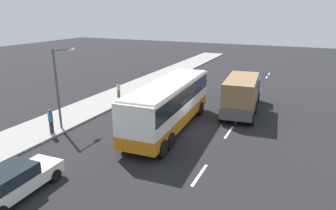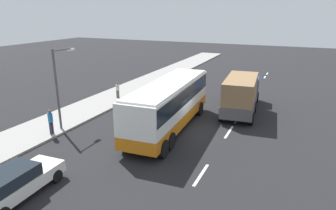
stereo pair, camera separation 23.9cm
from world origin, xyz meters
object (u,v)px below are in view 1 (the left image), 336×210
object	(u,v)px
coach_bus	(169,101)
cargo_truck	(242,93)
car_white_minivan	(14,181)
street_lamp	(59,82)
pedestrian_at_crossing	(118,89)
pedestrian_near_curb	(51,119)

from	to	relation	value
coach_bus	cargo_truck	world-z (taller)	coach_bus
car_white_minivan	street_lamp	distance (m)	8.91
pedestrian_at_crossing	street_lamp	bearing A→B (deg)	-8.36
cargo_truck	car_white_minivan	xyz separation A→B (m)	(-16.71, 6.99, -0.88)
coach_bus	cargo_truck	xyz separation A→B (m)	(6.12, -3.93, -0.50)
car_white_minivan	pedestrian_at_crossing	world-z (taller)	pedestrian_at_crossing
cargo_truck	car_white_minivan	bearing A→B (deg)	152.46
car_white_minivan	cargo_truck	bearing A→B (deg)	-25.22
pedestrian_near_curb	street_lamp	bearing A→B (deg)	-68.61
cargo_truck	street_lamp	world-z (taller)	street_lamp
coach_bus	pedestrian_at_crossing	size ratio (longest dim) A/B	7.27
street_lamp	coach_bus	bearing A→B (deg)	-66.19
coach_bus	car_white_minivan	distance (m)	11.11
pedestrian_near_curb	street_lamp	size ratio (longest dim) A/B	0.31
coach_bus	pedestrian_near_curb	world-z (taller)	coach_bus
pedestrian_at_crossing	street_lamp	size ratio (longest dim) A/B	0.27
cargo_truck	pedestrian_at_crossing	distance (m)	11.74
pedestrian_at_crossing	car_white_minivan	bearing A→B (deg)	3.47
pedestrian_near_curb	pedestrian_at_crossing	xyz separation A→B (m)	(9.57, 0.86, -0.16)
cargo_truck	pedestrian_near_curb	size ratio (longest dim) A/B	4.67
cargo_truck	street_lamp	size ratio (longest dim) A/B	1.45
car_white_minivan	street_lamp	world-z (taller)	street_lamp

